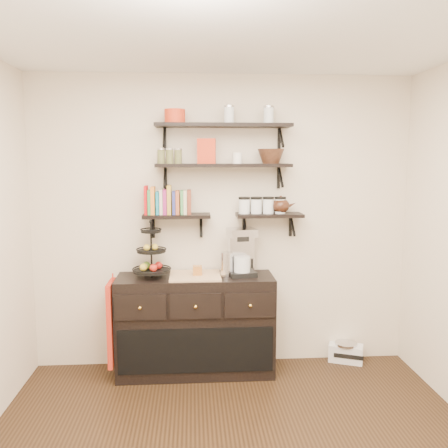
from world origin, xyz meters
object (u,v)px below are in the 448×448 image
fruit_stand (152,258)px  radio (346,352)px  coffee_maker (241,253)px  sideboard (196,325)px

fruit_stand → radio: bearing=4.0°
fruit_stand → coffee_maker: (0.80, 0.03, 0.04)m
sideboard → coffee_maker: (0.42, 0.03, 0.65)m
coffee_maker → sideboard: bearing=172.5°
sideboard → fruit_stand: bearing=179.5°
sideboard → coffee_maker: bearing=4.0°
sideboard → radio: sideboard is taller
sideboard → fruit_stand: 0.72m
sideboard → coffee_maker: 0.78m
fruit_stand → coffee_maker: bearing=1.9°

